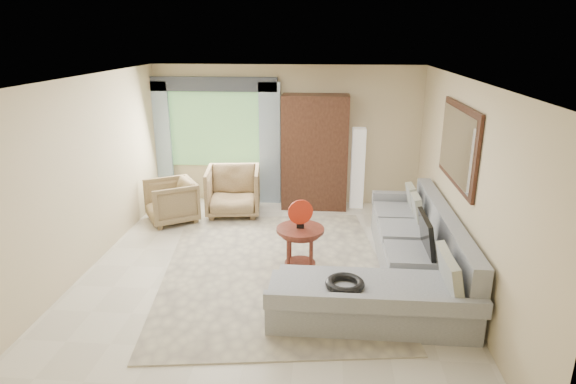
# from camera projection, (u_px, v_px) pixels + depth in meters

# --- Properties ---
(ground) EXTENTS (6.00, 6.00, 0.00)m
(ground) POSITION_uv_depth(u_px,v_px,m) (268.00, 272.00, 6.63)
(ground) COLOR silver
(ground) RESTS_ON ground
(area_rug) EXTENTS (3.49, 4.36, 0.02)m
(area_rug) POSITION_uv_depth(u_px,v_px,m) (275.00, 269.00, 6.69)
(area_rug) COLOR #C1B799
(area_rug) RESTS_ON ground
(sectional_sofa) EXTENTS (2.30, 3.46, 0.90)m
(sectional_sofa) POSITION_uv_depth(u_px,v_px,m) (402.00, 264.00, 6.24)
(sectional_sofa) COLOR #A6AAAF
(sectional_sofa) RESTS_ON ground
(tv_screen) EXTENTS (0.14, 0.74, 0.48)m
(tv_screen) POSITION_uv_depth(u_px,v_px,m) (427.00, 234.00, 6.05)
(tv_screen) COLOR black
(tv_screen) RESTS_ON sectional_sofa
(garden_hose) EXTENTS (0.43, 0.43, 0.09)m
(garden_hose) POSITION_uv_depth(u_px,v_px,m) (345.00, 284.00, 5.21)
(garden_hose) COLOR black
(garden_hose) RESTS_ON sectional_sofa
(coffee_table) EXTENTS (0.65, 0.65, 0.65)m
(coffee_table) POSITION_uv_depth(u_px,v_px,m) (300.00, 249.00, 6.54)
(coffee_table) COLOR #431C12
(coffee_table) RESTS_ON ground
(red_disc) EXTENTS (0.33, 0.12, 0.34)m
(red_disc) POSITION_uv_depth(u_px,v_px,m) (300.00, 212.00, 6.37)
(red_disc) COLOR red
(red_disc) RESTS_ON coffee_table
(armchair_left) EXTENTS (1.10, 1.09, 0.74)m
(armchair_left) POSITION_uv_depth(u_px,v_px,m) (171.00, 201.00, 8.31)
(armchair_left) COLOR olive
(armchair_left) RESTS_ON ground
(armchair_right) EXTENTS (1.04, 1.06, 0.87)m
(armchair_right) POSITION_uv_depth(u_px,v_px,m) (233.00, 191.00, 8.63)
(armchair_right) COLOR #91764F
(armchair_right) RESTS_ON ground
(potted_plant) EXTENTS (0.59, 0.53, 0.60)m
(potted_plant) POSITION_uv_depth(u_px,v_px,m) (168.00, 193.00, 8.98)
(potted_plant) COLOR #999999
(potted_plant) RESTS_ON ground
(armoire) EXTENTS (1.20, 0.55, 2.10)m
(armoire) POSITION_uv_depth(u_px,v_px,m) (315.00, 152.00, 8.84)
(armoire) COLOR black
(armoire) RESTS_ON ground
(floor_lamp) EXTENTS (0.24, 0.24, 1.50)m
(floor_lamp) POSITION_uv_depth(u_px,v_px,m) (358.00, 168.00, 8.93)
(floor_lamp) COLOR silver
(floor_lamp) RESTS_ON ground
(window) EXTENTS (1.80, 0.04, 1.40)m
(window) POSITION_uv_depth(u_px,v_px,m) (215.00, 129.00, 9.11)
(window) COLOR #669E59
(window) RESTS_ON wall_back
(curtain_left) EXTENTS (0.40, 0.08, 2.30)m
(curtain_left) POSITION_uv_depth(u_px,v_px,m) (161.00, 142.00, 9.19)
(curtain_left) COLOR #9EB7CC
(curtain_left) RESTS_ON ground
(curtain_right) EXTENTS (0.40, 0.08, 2.30)m
(curtain_right) POSITION_uv_depth(u_px,v_px,m) (270.00, 144.00, 9.03)
(curtain_right) COLOR #9EB7CC
(curtain_right) RESTS_ON ground
(valance) EXTENTS (2.40, 0.12, 0.26)m
(valance) POSITION_uv_depth(u_px,v_px,m) (212.00, 84.00, 8.78)
(valance) COLOR #1E232D
(valance) RESTS_ON wall_back
(wall_mirror) EXTENTS (0.05, 1.70, 1.05)m
(wall_mirror) POSITION_uv_depth(u_px,v_px,m) (458.00, 145.00, 6.23)
(wall_mirror) COLOR black
(wall_mirror) RESTS_ON wall_right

